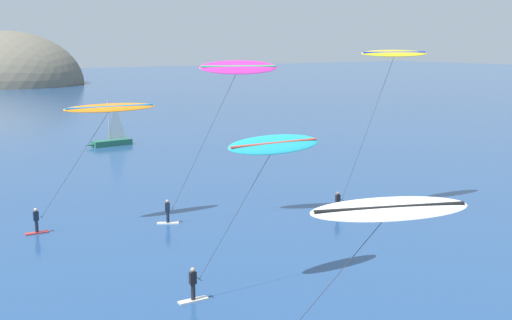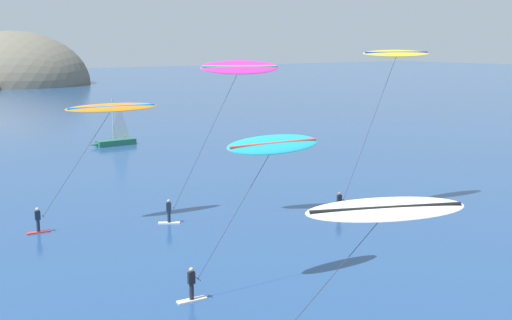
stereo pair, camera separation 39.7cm
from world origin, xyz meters
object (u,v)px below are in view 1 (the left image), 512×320
(kitesurfer_yellow, at_px, (390,65))
(kitesurfer_orange, at_px, (105,117))
(kitesurfer_cyan, at_px, (269,155))
(kitesurfer_white, at_px, (380,222))
(sailboat_near, at_px, (110,141))
(kitesurfer_magenta, at_px, (233,79))

(kitesurfer_yellow, distance_m, kitesurfer_orange, 20.79)
(kitesurfer_cyan, bearing_deg, kitesurfer_white, -102.98)
(sailboat_near, xyz_separation_m, kitesurfer_yellow, (6.40, -39.88, 10.11))
(sailboat_near, distance_m, kitesurfer_yellow, 41.64)
(sailboat_near, xyz_separation_m, kitesurfer_white, (-12.30, -57.86, 5.47))
(kitesurfer_cyan, distance_m, kitesurfer_yellow, 18.51)
(kitesurfer_magenta, bearing_deg, sailboat_near, 82.11)
(kitesurfer_magenta, height_order, kitesurfer_yellow, kitesurfer_yellow)
(kitesurfer_orange, bearing_deg, kitesurfer_magenta, -29.66)
(sailboat_near, bearing_deg, kitesurfer_orange, -111.42)
(kitesurfer_magenta, relative_size, kitesurfer_yellow, 0.94)
(kitesurfer_orange, bearing_deg, kitesurfer_cyan, -80.29)
(sailboat_near, bearing_deg, kitesurfer_cyan, -101.79)
(kitesurfer_white, bearing_deg, kitesurfer_magenta, 71.30)
(kitesurfer_magenta, bearing_deg, kitesurfer_cyan, -113.61)
(sailboat_near, height_order, kitesurfer_yellow, kitesurfer_yellow)
(kitesurfer_cyan, height_order, kitesurfer_white, kitesurfer_cyan)
(kitesurfer_cyan, relative_size, kitesurfer_white, 0.97)
(kitesurfer_magenta, distance_m, kitesurfer_white, 22.96)
(kitesurfer_cyan, bearing_deg, kitesurfer_magenta, 66.39)
(kitesurfer_yellow, xyz_separation_m, kitesurfer_white, (-18.70, -17.98, -4.64))
(sailboat_near, height_order, kitesurfer_cyan, kitesurfer_cyan)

